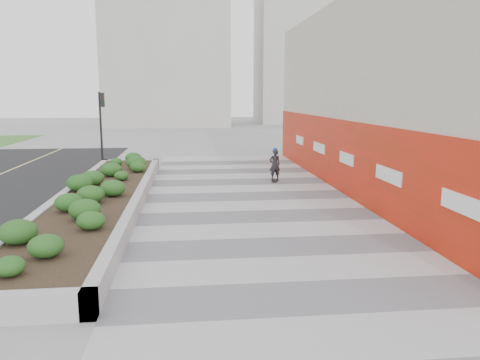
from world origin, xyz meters
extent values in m
plane|color=gray|center=(0.00, 0.00, 0.00)|extent=(160.00, 160.00, 0.00)
cube|color=#A8A8AD|center=(0.00, 3.00, 0.01)|extent=(8.00, 36.00, 0.01)
cube|color=#BCB2A0|center=(7.00, 9.00, 4.00)|extent=(6.00, 24.00, 8.00)
cube|color=red|center=(4.02, 9.00, 1.50)|extent=(0.12, 24.00, 3.00)
cube|color=#9E9EA0|center=(-5.50, -1.85, 0.28)|extent=(3.00, 0.30, 0.55)
cube|color=#9E9EA0|center=(-5.50, 15.85, 0.28)|extent=(3.00, 0.30, 0.55)
cube|color=#9E9EA0|center=(-6.85, 7.00, 0.28)|extent=(0.30, 18.00, 0.55)
cube|color=#9E9EA0|center=(-4.15, 7.00, 0.28)|extent=(0.30, 18.00, 0.55)
cube|color=#2D2116|center=(-5.50, 7.00, 0.25)|extent=(2.40, 17.40, 0.50)
cylinder|color=black|center=(-7.30, 17.50, 2.10)|extent=(0.12, 0.12, 4.20)
cube|color=black|center=(-7.12, 17.50, 3.75)|extent=(0.18, 0.28, 0.80)
cube|color=#ADAAA3|center=(-5.00, 55.00, 10.00)|extent=(16.00, 12.00, 20.00)
cube|color=#ADAAA3|center=(15.00, 60.00, 12.00)|extent=(14.00, 10.00, 24.00)
cylinder|color=#595654|center=(0.50, 3.00, 0.00)|extent=(0.44, 0.44, 0.01)
cube|color=black|center=(1.65, 11.29, 0.07)|extent=(0.42, 0.75, 0.02)
imported|color=#27262B|center=(1.65, 11.29, 0.80)|extent=(0.58, 0.43, 1.46)
sphere|color=#163ABC|center=(1.65, 11.29, 1.49)|extent=(0.23, 0.23, 0.23)
camera|label=1|loc=(-2.30, -9.96, 3.96)|focal=35.00mm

